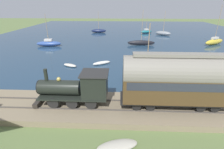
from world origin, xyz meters
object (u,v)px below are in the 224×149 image
object	(u,v)px
steam_locomotive	(79,87)
passenger_coach	(176,79)
rowboat_far_out	(98,74)
rowboat_mid_harbor	(102,63)
sailboat_brown	(146,77)
sailboat_blue	(49,43)
rowboat_off_pier	(70,65)
sailboat_navy	(99,31)
sailboat_teal	(146,31)
beached_dinghy	(117,146)
sailboat_yellow	(214,41)
sailboat_black	(141,43)
sailboat_gray	(163,33)

from	to	relation	value
steam_locomotive	passenger_coach	distance (m)	8.24
rowboat_far_out	rowboat_mid_harbor	world-z (taller)	rowboat_far_out
sailboat_brown	sailboat_blue	bearing A→B (deg)	49.96
sailboat_brown	rowboat_off_pier	distance (m)	12.05
sailboat_navy	rowboat_far_out	world-z (taller)	sailboat_navy
sailboat_brown	sailboat_teal	xyz separation A→B (m)	(38.03, -5.11, -0.25)
sailboat_teal	rowboat_off_pier	world-z (taller)	sailboat_teal
sailboat_navy	beached_dinghy	size ratio (longest dim) A/B	2.19
rowboat_mid_harbor	sailboat_yellow	bearing A→B (deg)	-88.80
passenger_coach	sailboat_navy	xyz separation A→B (m)	(44.47, 11.75, -2.63)
sailboat_blue	rowboat_far_out	bearing A→B (deg)	-145.96
rowboat_off_pier	beached_dinghy	size ratio (longest dim) A/B	0.81
sailboat_blue	sailboat_navy	bearing A→B (deg)	-28.49
sailboat_black	rowboat_mid_harbor	world-z (taller)	sailboat_black
sailboat_brown	beached_dinghy	world-z (taller)	sailboat_brown
beached_dinghy	rowboat_mid_harbor	bearing A→B (deg)	9.30
sailboat_gray	sailboat_blue	size ratio (longest dim) A/B	0.99
sailboat_navy	rowboat_mid_harbor	bearing A→B (deg)	-176.00
sailboat_navy	sailboat_yellow	bearing A→B (deg)	-123.02
sailboat_yellow	beached_dinghy	bearing A→B (deg)	113.69
sailboat_black	sailboat_teal	world-z (taller)	sailboat_black
sailboat_navy	steam_locomotive	bearing A→B (deg)	-178.95
sailboat_brown	rowboat_far_out	size ratio (longest dim) A/B	2.41
sailboat_gray	sailboat_navy	world-z (taller)	sailboat_gray
sailboat_black	rowboat_far_out	bearing A→B (deg)	155.70
passenger_coach	rowboat_off_pier	distance (m)	17.10
sailboat_yellow	sailboat_gray	bearing A→B (deg)	3.78
sailboat_black	rowboat_off_pier	xyz separation A→B (m)	(-15.13, 12.41, -0.39)
passenger_coach	rowboat_off_pier	xyz separation A→B (m)	(11.52, 12.28, -3.03)
sailboat_teal	sailboat_black	bearing A→B (deg)	146.29
sailboat_teal	sailboat_yellow	bearing A→B (deg)	-162.36
sailboat_gray	sailboat_yellow	world-z (taller)	sailboat_yellow
sailboat_teal	rowboat_mid_harbor	distance (m)	33.41
sailboat_yellow	sailboat_black	size ratio (longest dim) A/B	1.13
sailboat_brown	beached_dinghy	distance (m)	11.08
sailboat_teal	rowboat_far_out	size ratio (longest dim) A/B	1.71
sailboat_gray	sailboat_black	size ratio (longest dim) A/B	0.88
sailboat_blue	sailboat_teal	size ratio (longest dim) A/B	1.39
sailboat_brown	sailboat_blue	size ratio (longest dim) A/B	1.02
steam_locomotive	sailboat_yellow	world-z (taller)	sailboat_yellow
sailboat_black	rowboat_far_out	world-z (taller)	sailboat_black
sailboat_teal	steam_locomotive	bearing A→B (deg)	142.56
sailboat_yellow	rowboat_far_out	distance (m)	31.84
rowboat_off_pier	passenger_coach	bearing A→B (deg)	-108.41
sailboat_brown	rowboat_mid_harbor	world-z (taller)	sailboat_brown
sailboat_teal	sailboat_blue	bearing A→B (deg)	106.12
passenger_coach	sailboat_blue	world-z (taller)	sailboat_blue
sailboat_black	beached_dinghy	size ratio (longest dim) A/B	2.56
rowboat_far_out	sailboat_brown	bearing A→B (deg)	-102.56
sailboat_navy	beached_dinghy	world-z (taller)	sailboat_navy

